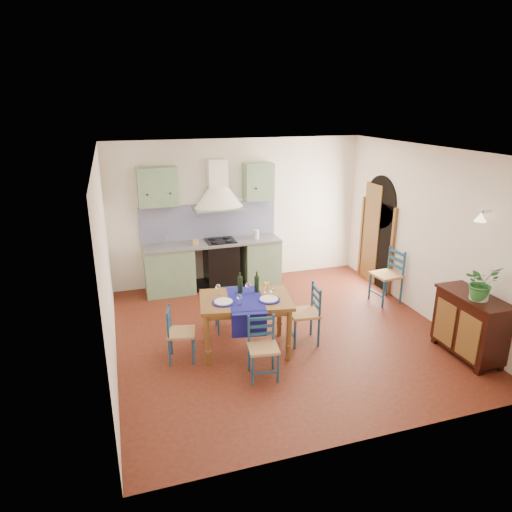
{
  "coord_description": "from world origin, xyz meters",
  "views": [
    {
      "loc": [
        -2.31,
        -5.96,
        3.44
      ],
      "look_at": [
        -0.34,
        0.3,
        1.22
      ],
      "focal_mm": 32.0,
      "sensor_mm": 36.0,
      "label": 1
    }
  ],
  "objects_px": {
    "sideboard": "(470,323)",
    "chair_near": "(263,347)",
    "potted_plant": "(481,283)",
    "dining_table": "(246,305)"
  },
  "relations": [
    {
      "from": "sideboard",
      "to": "chair_near",
      "type": "bearing_deg",
      "value": 172.25
    },
    {
      "from": "chair_near",
      "to": "potted_plant",
      "type": "relative_size",
      "value": 1.72
    },
    {
      "from": "sideboard",
      "to": "potted_plant",
      "type": "bearing_deg",
      "value": -110.82
    },
    {
      "from": "dining_table",
      "to": "sideboard",
      "type": "bearing_deg",
      "value": -20.67
    },
    {
      "from": "chair_near",
      "to": "sideboard",
      "type": "relative_size",
      "value": 0.78
    },
    {
      "from": "sideboard",
      "to": "dining_table",
      "type": "bearing_deg",
      "value": 159.33
    },
    {
      "from": "dining_table",
      "to": "chair_near",
      "type": "xyz_separation_m",
      "value": [
        0.02,
        -0.71,
        -0.29
      ]
    },
    {
      "from": "chair_near",
      "to": "potted_plant",
      "type": "height_order",
      "value": "potted_plant"
    },
    {
      "from": "chair_near",
      "to": "potted_plant",
      "type": "xyz_separation_m",
      "value": [
        2.87,
        -0.51,
        0.75
      ]
    },
    {
      "from": "dining_table",
      "to": "potted_plant",
      "type": "xyz_separation_m",
      "value": [
        2.89,
        -1.22,
        0.46
      ]
    }
  ]
}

